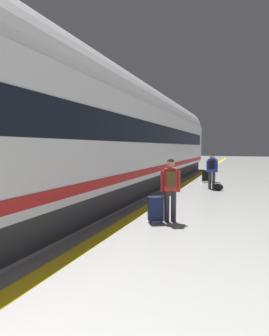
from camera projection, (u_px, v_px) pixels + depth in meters
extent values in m
cube|color=yellow|center=(162.00, 198.00, 10.04)|extent=(0.36, 80.00, 0.01)
cube|color=slate|center=(155.00, 198.00, 10.15)|extent=(0.55, 80.00, 0.01)
cube|color=#38383D|center=(97.00, 191.00, 9.58)|extent=(2.67, 29.38, 0.70)
cube|color=white|center=(97.00, 141.00, 9.44)|extent=(2.90, 30.61, 2.90)
cylinder|color=white|center=(96.00, 101.00, 9.33)|extent=(2.84, 29.99, 2.84)
cube|color=black|center=(97.00, 131.00, 9.41)|extent=(2.93, 28.77, 0.80)
cube|color=red|center=(97.00, 173.00, 9.53)|extent=(2.94, 29.99, 0.24)
cube|color=gray|center=(117.00, 148.00, 14.25)|extent=(0.02, 0.90, 2.00)
cylinder|color=#383842|center=(167.00, 206.00, 6.88)|extent=(0.14, 0.14, 0.81)
cylinder|color=#383842|center=(174.00, 206.00, 6.88)|extent=(0.14, 0.14, 0.81)
cube|color=red|center=(170.00, 180.00, 6.82)|extent=(0.38, 0.30, 0.58)
cylinder|color=red|center=(162.00, 181.00, 6.84)|extent=(0.09, 0.09, 0.54)
cylinder|color=red|center=(179.00, 181.00, 6.84)|extent=(0.09, 0.09, 0.54)
sphere|color=tan|center=(171.00, 163.00, 6.79)|extent=(0.21, 0.21, 0.21)
sphere|color=black|center=(171.00, 162.00, 6.79)|extent=(0.20, 0.20, 0.20)
cube|color=brown|center=(171.00, 179.00, 6.68)|extent=(0.28, 0.22, 0.39)
cube|color=#19234C|center=(156.00, 209.00, 6.79)|extent=(0.44, 0.38, 0.61)
cube|color=#19234C|center=(155.00, 210.00, 6.91)|extent=(0.28, 0.17, 0.34)
cylinder|color=black|center=(151.00, 222.00, 6.73)|extent=(0.05, 0.06, 0.06)
cylinder|color=black|center=(162.00, 222.00, 6.77)|extent=(0.05, 0.06, 0.06)
cylinder|color=#383842|center=(210.00, 180.00, 12.30)|extent=(0.13, 0.13, 0.81)
cylinder|color=#383842|center=(214.00, 180.00, 12.24)|extent=(0.13, 0.13, 0.81)
cube|color=blue|center=(212.00, 165.00, 12.21)|extent=(0.33, 0.20, 0.58)
cylinder|color=blue|center=(207.00, 166.00, 12.31)|extent=(0.09, 0.09, 0.54)
cylinder|color=blue|center=(217.00, 166.00, 12.15)|extent=(0.09, 0.09, 0.54)
sphere|color=tan|center=(212.00, 156.00, 12.18)|extent=(0.21, 0.21, 0.21)
sphere|color=black|center=(212.00, 156.00, 12.18)|extent=(0.19, 0.19, 0.19)
cube|color=black|center=(212.00, 165.00, 12.08)|extent=(0.25, 0.14, 0.39)
ellipsoid|color=black|center=(218.00, 187.00, 11.87)|extent=(0.44, 0.26, 0.30)
torus|color=black|center=(218.00, 185.00, 11.86)|extent=(0.22, 0.02, 0.22)
cylinder|color=black|center=(211.00, 175.00, 14.90)|extent=(0.13, 0.13, 0.78)
cylinder|color=black|center=(214.00, 175.00, 14.83)|extent=(0.13, 0.13, 0.78)
cube|color=blue|center=(212.00, 163.00, 14.81)|extent=(0.32, 0.19, 0.56)
cylinder|color=blue|center=(209.00, 163.00, 14.90)|extent=(0.08, 0.08, 0.52)
cylinder|color=blue|center=(216.00, 164.00, 14.75)|extent=(0.08, 0.08, 0.52)
sphere|color=beige|center=(213.00, 156.00, 14.78)|extent=(0.20, 0.20, 0.20)
sphere|color=black|center=(213.00, 155.00, 14.78)|extent=(0.19, 0.19, 0.19)
cube|color=black|center=(206.00, 176.00, 14.75)|extent=(0.40, 0.27, 0.59)
cube|color=black|center=(206.00, 177.00, 14.87)|extent=(0.31, 0.05, 0.33)
cylinder|color=black|center=(203.00, 181.00, 14.75)|extent=(0.03, 0.06, 0.06)
cylinder|color=black|center=(208.00, 182.00, 14.67)|extent=(0.03, 0.06, 0.06)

